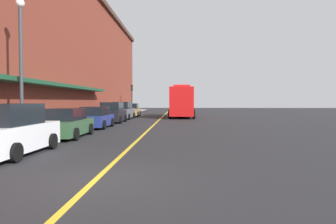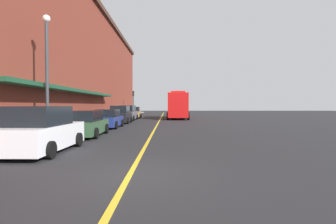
{
  "view_description": "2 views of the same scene",
  "coord_description": "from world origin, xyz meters",
  "px_view_note": "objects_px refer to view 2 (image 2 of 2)",
  "views": [
    {
      "loc": [
        2.07,
        -7.66,
        1.95
      ],
      "look_at": [
        0.93,
        24.16,
        0.83
      ],
      "focal_mm": 33.78,
      "sensor_mm": 36.0,
      "label": 1
    },
    {
      "loc": [
        1.05,
        -7.2,
        1.91
      ],
      "look_at": [
        1.13,
        27.42,
        0.98
      ],
      "focal_mm": 28.31,
      "sensor_mm": 36.0,
      "label": 2
    }
  ],
  "objects_px": {
    "parked_car_0": "(42,131)",
    "street_lamp_left": "(46,62)",
    "parked_car_5": "(133,113)",
    "fire_truck": "(177,106)",
    "parked_car_3": "(120,115)",
    "parked_car_4": "(127,113)",
    "parking_meter_0": "(109,113)",
    "parked_car_1": "(85,124)",
    "traffic_light_near": "(133,98)",
    "parking_meter_1": "(65,119)",
    "parking_meter_2": "(66,118)",
    "parked_car_2": "(108,119)"
  },
  "relations": [
    {
      "from": "parked_car_4",
      "to": "parking_meter_2",
      "type": "height_order",
      "value": "parked_car_4"
    },
    {
      "from": "parking_meter_1",
      "to": "street_lamp_left",
      "type": "xyz_separation_m",
      "value": [
        -0.6,
        -1.16,
        3.34
      ]
    },
    {
      "from": "fire_truck",
      "to": "parked_car_4",
      "type": "bearing_deg",
      "value": -59.79
    },
    {
      "from": "street_lamp_left",
      "to": "parking_meter_2",
      "type": "bearing_deg",
      "value": 64.74
    },
    {
      "from": "parked_car_0",
      "to": "traffic_light_near",
      "type": "height_order",
      "value": "traffic_light_near"
    },
    {
      "from": "parking_meter_1",
      "to": "traffic_light_near",
      "type": "distance_m",
      "value": 31.97
    },
    {
      "from": "parked_car_1",
      "to": "parking_meter_0",
      "type": "height_order",
      "value": "parked_car_1"
    },
    {
      "from": "street_lamp_left",
      "to": "fire_truck",
      "type": "bearing_deg",
      "value": 68.65
    },
    {
      "from": "parked_car_0",
      "to": "parking_meter_2",
      "type": "xyz_separation_m",
      "value": [
        -1.34,
        5.98,
        0.2
      ]
    },
    {
      "from": "parking_meter_1",
      "to": "parked_car_1",
      "type": "bearing_deg",
      "value": -14.37
    },
    {
      "from": "parked_car_4",
      "to": "parking_meter_0",
      "type": "bearing_deg",
      "value": 163.37
    },
    {
      "from": "parking_meter_0",
      "to": "parked_car_1",
      "type": "bearing_deg",
      "value": -83.97
    },
    {
      "from": "parking_meter_0",
      "to": "fire_truck",
      "type": "bearing_deg",
      "value": 44.57
    },
    {
      "from": "parked_car_3",
      "to": "parked_car_4",
      "type": "relative_size",
      "value": 0.87
    },
    {
      "from": "parking_meter_1",
      "to": "traffic_light_near",
      "type": "bearing_deg",
      "value": 89.89
    },
    {
      "from": "parked_car_3",
      "to": "parking_meter_0",
      "type": "xyz_separation_m",
      "value": [
        -1.41,
        1.39,
        0.21
      ]
    },
    {
      "from": "parking_meter_1",
      "to": "street_lamp_left",
      "type": "distance_m",
      "value": 3.59
    },
    {
      "from": "fire_truck",
      "to": "parked_car_2",
      "type": "bearing_deg",
      "value": -21.66
    },
    {
      "from": "parked_car_0",
      "to": "fire_truck",
      "type": "bearing_deg",
      "value": -13.2
    },
    {
      "from": "parked_car_0",
      "to": "parked_car_3",
      "type": "xyz_separation_m",
      "value": [
        0.07,
        17.08,
        -0.01
      ]
    },
    {
      "from": "parked_car_0",
      "to": "street_lamp_left",
      "type": "bearing_deg",
      "value": 23.0
    },
    {
      "from": "parked_car_2",
      "to": "parked_car_3",
      "type": "distance_m",
      "value": 5.74
    },
    {
      "from": "parked_car_2",
      "to": "street_lamp_left",
      "type": "xyz_separation_m",
      "value": [
        -2.02,
        -6.64,
        3.67
      ]
    },
    {
      "from": "parked_car_0",
      "to": "street_lamp_left",
      "type": "relative_size",
      "value": 0.66
    },
    {
      "from": "parked_car_0",
      "to": "parked_car_5",
      "type": "height_order",
      "value": "parked_car_0"
    },
    {
      "from": "parked_car_1",
      "to": "traffic_light_near",
      "type": "bearing_deg",
      "value": 0.8
    },
    {
      "from": "parked_car_1",
      "to": "parked_car_0",
      "type": "bearing_deg",
      "value": 178.16
    },
    {
      "from": "parked_car_4",
      "to": "parking_meter_2",
      "type": "bearing_deg",
      "value": 176.73
    },
    {
      "from": "parked_car_2",
      "to": "parked_car_5",
      "type": "height_order",
      "value": "parked_car_5"
    },
    {
      "from": "parking_meter_1",
      "to": "street_lamp_left",
      "type": "bearing_deg",
      "value": -117.4
    },
    {
      "from": "parked_car_3",
      "to": "parked_car_5",
      "type": "height_order",
      "value": "parked_car_3"
    },
    {
      "from": "parked_car_0",
      "to": "parked_car_3",
      "type": "relative_size",
      "value": 1.07
    },
    {
      "from": "parking_meter_2",
      "to": "parked_car_1",
      "type": "bearing_deg",
      "value": -18.74
    },
    {
      "from": "parked_car_0",
      "to": "parking_meter_0",
      "type": "distance_m",
      "value": 18.52
    },
    {
      "from": "parked_car_3",
      "to": "parked_car_0",
      "type": "bearing_deg",
      "value": 179.76
    },
    {
      "from": "parked_car_2",
      "to": "parking_meter_0",
      "type": "height_order",
      "value": "parked_car_2"
    },
    {
      "from": "parking_meter_2",
      "to": "parked_car_3",
      "type": "bearing_deg",
      "value": 82.77
    },
    {
      "from": "parking_meter_2",
      "to": "street_lamp_left",
      "type": "bearing_deg",
      "value": -115.26
    },
    {
      "from": "traffic_light_near",
      "to": "parked_car_2",
      "type": "bearing_deg",
      "value": -87.05
    },
    {
      "from": "parked_car_4",
      "to": "street_lamp_left",
      "type": "height_order",
      "value": "street_lamp_left"
    },
    {
      "from": "parked_car_4",
      "to": "parking_meter_0",
      "type": "relative_size",
      "value": 3.69
    },
    {
      "from": "parked_car_3",
      "to": "fire_truck",
      "type": "xyz_separation_m",
      "value": [
        6.36,
        9.04,
        0.91
      ]
    },
    {
      "from": "parking_meter_2",
      "to": "street_lamp_left",
      "type": "distance_m",
      "value": 3.62
    },
    {
      "from": "parked_car_3",
      "to": "street_lamp_left",
      "type": "bearing_deg",
      "value": 170.78
    },
    {
      "from": "parked_car_2",
      "to": "parking_meter_2",
      "type": "distance_m",
      "value": 5.56
    },
    {
      "from": "parked_car_5",
      "to": "parked_car_0",
      "type": "bearing_deg",
      "value": 178.05
    },
    {
      "from": "parking_meter_2",
      "to": "street_lamp_left",
      "type": "relative_size",
      "value": 0.19
    },
    {
      "from": "fire_truck",
      "to": "parking_meter_1",
      "type": "bearing_deg",
      "value": -19.4
    },
    {
      "from": "parked_car_4",
      "to": "parking_meter_1",
      "type": "xyz_separation_m",
      "value": [
        -1.35,
        -16.75,
        0.2
      ]
    },
    {
      "from": "parked_car_3",
      "to": "parked_car_4",
      "type": "height_order",
      "value": "parked_car_4"
    }
  ]
}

